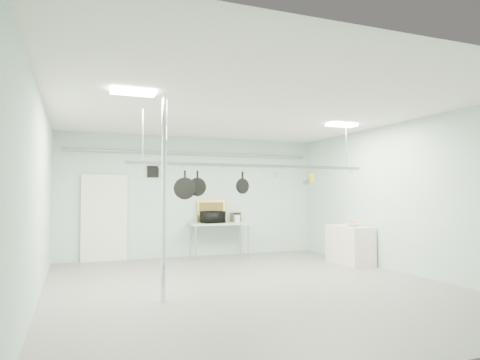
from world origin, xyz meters
name	(u,v)px	position (x,y,z in m)	size (l,w,h in m)	color
floor	(250,286)	(0.00, 0.00, 0.00)	(8.00, 8.00, 0.00)	gray
ceiling	(250,111)	(0.00, 0.00, 3.19)	(7.00, 8.00, 0.02)	silver
back_wall	(194,196)	(0.00, 3.99, 1.60)	(7.00, 0.02, 3.20)	#9EBEB2
right_wall	(402,197)	(3.49, 0.00, 1.60)	(0.02, 8.00, 3.20)	#9EBEB2
door	(104,219)	(-2.30, 3.94, 1.05)	(1.10, 0.10, 2.20)	silver
wall_vent	(153,172)	(-1.10, 3.97, 2.25)	(0.30, 0.04, 0.30)	black
conduit_pipe	(195,154)	(0.00, 3.90, 2.75)	(0.07, 0.07, 6.60)	gray
chrome_pole	(164,198)	(-1.70, -0.60, 1.60)	(0.08, 0.08, 3.20)	silver
prep_table	(219,225)	(0.60, 3.60, 0.83)	(1.60, 0.70, 0.91)	#A5C3B6
side_cabinet	(350,245)	(3.15, 1.40, 0.45)	(0.60, 1.20, 0.90)	silver
pot_rack	(254,164)	(0.20, 0.30, 2.23)	(4.80, 0.06, 1.00)	#B7B7BC
light_panel_left	(133,92)	(-2.20, -0.80, 3.16)	(0.65, 0.30, 0.05)	white
light_panel_right	(342,125)	(2.40, 0.60, 3.16)	(0.65, 0.30, 0.05)	white
microwave	(213,217)	(0.39, 3.50, 1.06)	(0.56, 0.38, 0.31)	black
coffee_canister	(237,219)	(1.04, 3.43, 1.01)	(0.16, 0.16, 0.21)	silver
painting_large	(211,211)	(0.47, 3.90, 1.20)	(0.78, 0.05, 0.58)	#BA8232
painting_small	(236,217)	(1.18, 3.90, 1.03)	(0.30, 0.04, 0.25)	#342412
fruit_bowl	(353,224)	(3.14, 1.26, 0.94)	(0.36, 0.36, 0.09)	silver
skillet_left	(185,185)	(-1.15, 0.30, 1.83)	(0.39, 0.06, 0.52)	black
skillet_mid	(197,183)	(-0.92, 0.30, 1.86)	(0.33, 0.06, 0.45)	black
skillet_right	(243,182)	(-0.04, 0.30, 1.88)	(0.29, 0.06, 0.41)	black
whisk	(276,180)	(0.67, 0.30, 1.94)	(0.15, 0.15, 0.29)	silver
grater	(312,178)	(1.48, 0.30, 1.98)	(0.08, 0.02, 0.21)	yellow
saucepan	(306,179)	(1.33, 0.30, 1.97)	(0.12, 0.08, 0.23)	#ADAEB2
fruit_cluster	(353,223)	(3.14, 1.26, 0.98)	(0.24, 0.24, 0.09)	#B12C10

